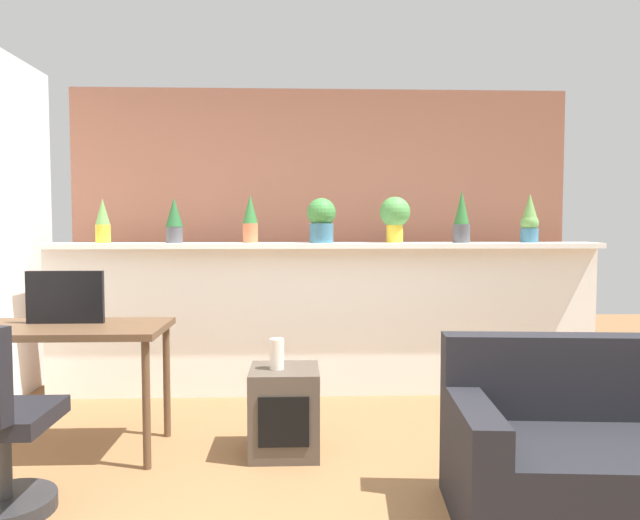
{
  "coord_description": "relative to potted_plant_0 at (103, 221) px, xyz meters",
  "views": [
    {
      "loc": [
        -0.2,
        -2.6,
        1.33
      ],
      "look_at": [
        -0.06,
        1.22,
        1.1
      ],
      "focal_mm": 33.22,
      "sensor_mm": 36.0,
      "label": 1
    }
  ],
  "objects": [
    {
      "name": "ground_plane",
      "position": [
        1.68,
        -1.95,
        -1.36
      ],
      "size": [
        12.0,
        12.0,
        0.0
      ],
      "primitive_type": "plane",
      "color": "brown"
    },
    {
      "name": "divider_wall",
      "position": [
        1.68,
        0.05,
        -0.78
      ],
      "size": [
        4.27,
        0.16,
        1.15
      ],
      "primitive_type": "cube",
      "color": "white",
      "rests_on": "ground"
    },
    {
      "name": "plant_shelf",
      "position": [
        1.68,
        0.01,
        -0.19
      ],
      "size": [
        4.27,
        0.34,
        0.04
      ],
      "primitive_type": "cube",
      "color": "white",
      "rests_on": "divider_wall"
    },
    {
      "name": "brick_wall_behind",
      "position": [
        1.68,
        0.65,
        -0.11
      ],
      "size": [
        4.27,
        0.1,
        2.5
      ],
      "primitive_type": "cube",
      "color": "#935B47",
      "rests_on": "ground"
    },
    {
      "name": "potted_plant_0",
      "position": [
        0.0,
        0.0,
        0.0
      ],
      "size": [
        0.11,
        0.11,
        0.34
      ],
      "color": "gold",
      "rests_on": "plant_shelf"
    },
    {
      "name": "potted_plant_1",
      "position": [
        0.54,
        -0.01,
        0.01
      ],
      "size": [
        0.13,
        0.13,
        0.35
      ],
      "color": "#4C4C51",
      "rests_on": "plant_shelf"
    },
    {
      "name": "potted_plant_2",
      "position": [
        1.11,
        0.04,
        0.02
      ],
      "size": [
        0.12,
        0.12,
        0.37
      ],
      "color": "#C66B42",
      "rests_on": "plant_shelf"
    },
    {
      "name": "potted_plant_3",
      "position": [
        1.66,
        -0.03,
        0.02
      ],
      "size": [
        0.22,
        0.22,
        0.34
      ],
      "color": "#386B84",
      "rests_on": "plant_shelf"
    },
    {
      "name": "potted_plant_4",
      "position": [
        2.24,
        0.05,
        0.05
      ],
      "size": [
        0.24,
        0.24,
        0.36
      ],
      "color": "gold",
      "rests_on": "plant_shelf"
    },
    {
      "name": "potted_plant_5",
      "position": [
        2.74,
        -0.02,
        0.02
      ],
      "size": [
        0.13,
        0.13,
        0.4
      ],
      "color": "#4C4C51",
      "rests_on": "plant_shelf"
    },
    {
      "name": "potted_plant_6",
      "position": [
        3.3,
        0.04,
        0.01
      ],
      "size": [
        0.14,
        0.14,
        0.39
      ],
      "color": "#386B84",
      "rests_on": "plant_shelf"
    },
    {
      "name": "desk",
      "position": [
        0.15,
        -1.11,
        -0.69
      ],
      "size": [
        1.1,
        0.6,
        0.75
      ],
      "color": "brown",
      "rests_on": "ground"
    },
    {
      "name": "tv_monitor",
      "position": [
        0.11,
        -1.03,
        -0.45
      ],
      "size": [
        0.45,
        0.04,
        0.31
      ],
      "primitive_type": "cube",
      "color": "black",
      "rests_on": "desk"
    },
    {
      "name": "side_cube_shelf",
      "position": [
        1.4,
        -1.16,
        -1.11
      ],
      "size": [
        0.4,
        0.41,
        0.5
      ],
      "color": "#4C4238",
      "rests_on": "ground"
    },
    {
      "name": "vase_on_shelf",
      "position": [
        1.36,
        -1.17,
        -0.77
      ],
      "size": [
        0.08,
        0.08,
        0.18
      ],
      "primitive_type": "cylinder",
      "color": "silver",
      "rests_on": "side_cube_shelf"
    },
    {
      "name": "couch",
      "position": [
        2.94,
        -2.03,
        -1.08
      ],
      "size": [
        1.62,
        0.88,
        0.8
      ],
      "color": "black",
      "rests_on": "ground"
    }
  ]
}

